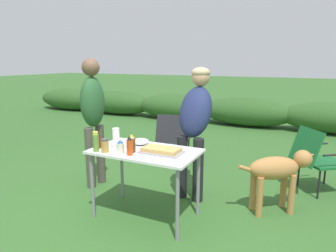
# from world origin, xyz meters

# --- Properties ---
(ground_plane) EXTENTS (60.00, 60.00, 0.00)m
(ground_plane) POSITION_xyz_m (0.00, 0.00, 0.00)
(ground_plane) COLOR #336028
(shrub_hedge) EXTENTS (14.40, 0.90, 0.72)m
(shrub_hedge) POSITION_xyz_m (0.00, 5.14, 0.36)
(shrub_hedge) COLOR #2D5623
(shrub_hedge) RESTS_ON ground
(folding_table) EXTENTS (1.10, 0.64, 0.74)m
(folding_table) POSITION_xyz_m (0.00, 0.00, 0.66)
(folding_table) COLOR white
(folding_table) RESTS_ON ground
(food_tray) EXTENTS (0.42, 0.23, 0.06)m
(food_tray) POSITION_xyz_m (0.20, -0.02, 0.77)
(food_tray) COLOR #9E9EA3
(food_tray) RESTS_ON folding_table
(plate_stack) EXTENTS (0.21, 0.21, 0.04)m
(plate_stack) POSITION_xyz_m (-0.31, 0.01, 0.76)
(plate_stack) COLOR white
(plate_stack) RESTS_ON folding_table
(mixing_bowl) EXTENTS (0.19, 0.19, 0.07)m
(mixing_bowl) POSITION_xyz_m (-0.16, 0.17, 0.77)
(mixing_bowl) COLOR silver
(mixing_bowl) RESTS_ON folding_table
(paper_cup_stack) EXTENTS (0.08, 0.08, 0.16)m
(paper_cup_stack) POSITION_xyz_m (-0.45, 0.12, 0.82)
(paper_cup_stack) COLOR white
(paper_cup_stack) RESTS_ON folding_table
(spice_jar) EXTENTS (0.08, 0.08, 0.14)m
(spice_jar) POSITION_xyz_m (-0.33, -0.24, 0.81)
(spice_jar) COLOR #B2893D
(spice_jar) RESTS_ON folding_table
(hot_sauce_bottle) EXTENTS (0.06, 0.06, 0.19)m
(hot_sauce_bottle) POSITION_xyz_m (-0.05, -0.21, 0.83)
(hot_sauce_bottle) COLOR #CC4214
(hot_sauce_bottle) RESTS_ON folding_table
(relish_jar) EXTENTS (0.06, 0.06, 0.21)m
(relish_jar) POSITION_xyz_m (-0.43, -0.26, 0.84)
(relish_jar) COLOR olive
(relish_jar) RESTS_ON folding_table
(bbq_sauce_bottle) EXTENTS (0.06, 0.06, 0.17)m
(bbq_sauce_bottle) POSITION_xyz_m (-0.48, -0.15, 0.82)
(bbq_sauce_bottle) COLOR #562314
(bbq_sauce_bottle) RESTS_ON folding_table
(mayo_bottle) EXTENTS (0.08, 0.08, 0.14)m
(mayo_bottle) POSITION_xyz_m (-0.16, -0.22, 0.81)
(mayo_bottle) COLOR silver
(mayo_bottle) RESTS_ON folding_table
(beer_bottle) EXTENTS (0.08, 0.08, 0.19)m
(beer_bottle) POSITION_xyz_m (-0.09, -0.12, 0.83)
(beer_bottle) COLOR brown
(beer_bottle) RESTS_ON folding_table
(standing_person_in_olive_jacket) EXTENTS (0.45, 0.54, 1.57)m
(standing_person_in_olive_jacket) POSITION_xyz_m (0.28, 0.70, 0.97)
(standing_person_in_olive_jacket) COLOR black
(standing_person_in_olive_jacket) RESTS_ON ground
(standing_person_in_navy_coat) EXTENTS (0.28, 0.38, 1.68)m
(standing_person_in_navy_coat) POSITION_xyz_m (-1.03, 0.44, 1.02)
(standing_person_in_navy_coat) COLOR #4C473D
(standing_person_in_navy_coat) RESTS_ON ground
(dog) EXTENTS (0.77, 0.59, 0.69)m
(dog) POSITION_xyz_m (1.24, 0.72, 0.48)
(dog) COLOR #B27A42
(dog) RESTS_ON ground
(camp_chair_green_behind_table) EXTENTS (0.58, 0.67, 0.83)m
(camp_chair_green_behind_table) POSITION_xyz_m (-0.45, 1.65, 0.47)
(camp_chair_green_behind_table) COLOR #232328
(camp_chair_green_behind_table) RESTS_ON ground
(camp_chair_near_hedge) EXTENTS (0.75, 0.72, 0.83)m
(camp_chair_near_hedge) POSITION_xyz_m (1.62, 1.48, 0.47)
(camp_chair_near_hedge) COLOR #19602D
(camp_chair_near_hedge) RESTS_ON ground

